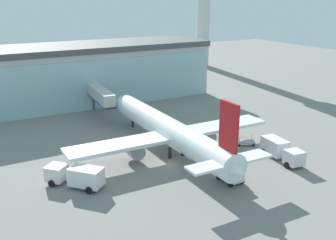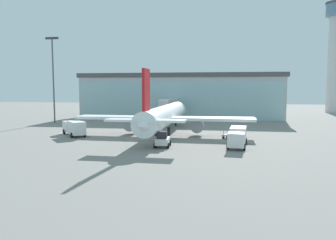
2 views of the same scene
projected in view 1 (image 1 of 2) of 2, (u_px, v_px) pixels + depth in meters
name	position (u px, v px, depth m)	size (l,w,h in m)	color
ground	(172.00, 164.00, 54.54)	(240.00, 240.00, 0.00)	gray
terminal_building	(84.00, 73.00, 85.38)	(56.14, 16.25, 12.34)	#B7B7B7
jet_bridge	(99.00, 95.00, 74.86)	(3.21, 14.08, 5.59)	beige
control_tower	(204.00, 0.00, 124.31)	(7.04, 7.04, 36.31)	silver
airplane	(170.00, 131.00, 57.44)	(31.43, 35.23, 10.97)	white
catering_truck	(76.00, 176.00, 47.57)	(6.46, 6.94, 2.65)	silver
fuel_truck	(281.00, 150.00, 55.53)	(3.08, 7.48, 2.65)	silver
baggage_cart	(245.00, 142.00, 61.18)	(3.22, 2.67, 1.50)	gray
pushback_tug	(231.00, 175.00, 48.93)	(2.31, 3.29, 2.30)	silver
safety_cone_nose	(202.00, 165.00, 53.56)	(0.36, 0.36, 0.55)	orange
safety_cone_wingtip	(248.00, 142.00, 61.87)	(0.36, 0.36, 0.55)	orange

